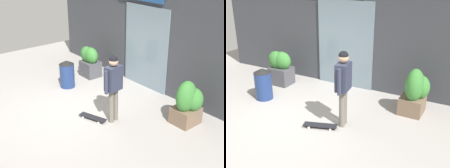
% 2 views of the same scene
% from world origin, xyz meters
% --- Properties ---
extents(ground_plane, '(12.00, 12.00, 0.00)m').
position_xyz_m(ground_plane, '(0.00, 0.00, 0.00)').
color(ground_plane, '#9E9993').
extents(building_facade, '(8.80, 0.31, 3.74)m').
position_xyz_m(building_facade, '(0.00, 2.75, 1.86)').
color(building_facade, '#383A3F').
rests_on(building_facade, ground_plane).
extents(skateboarder, '(0.32, 0.59, 1.77)m').
position_xyz_m(skateboarder, '(1.17, 0.44, 1.09)').
color(skateboarder, '#666056').
rests_on(skateboarder, ground_plane).
extents(skateboard, '(0.79, 0.43, 0.08)m').
position_xyz_m(skateboard, '(0.79, 0.06, 0.06)').
color(skateboard, black).
rests_on(skateboard, ground_plane).
extents(planter_box_left, '(0.75, 0.53, 1.05)m').
position_xyz_m(planter_box_left, '(-1.67, 1.74, 0.55)').
color(planter_box_left, '#47474C').
rests_on(planter_box_left, ground_plane).
extents(planter_box_right, '(0.65, 0.71, 1.19)m').
position_xyz_m(planter_box_right, '(2.46, 1.77, 0.58)').
color(planter_box_right, brown).
rests_on(planter_box_right, ground_plane).
extents(trash_bin, '(0.47, 0.47, 0.88)m').
position_xyz_m(trash_bin, '(-1.40, 0.66, 0.44)').
color(trash_bin, navy).
rests_on(trash_bin, ground_plane).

